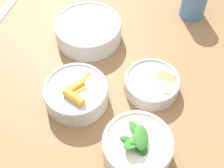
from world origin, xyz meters
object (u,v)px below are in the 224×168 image
at_px(cup, 194,1).
at_px(bowl_cookies, 152,83).
at_px(bowl_carrots, 76,93).
at_px(bowl_beans_hotdog, 88,31).
at_px(bowl_greens, 137,146).

bearing_deg(cup, bowl_cookies, 176.36).
height_order(bowl_carrots, cup, cup).
xyz_separation_m(bowl_beans_hotdog, bowl_cookies, (-0.10, -0.23, -0.00)).
relative_size(bowl_greens, bowl_beans_hotdog, 0.81).
xyz_separation_m(bowl_greens, cup, (0.51, 0.01, 0.02)).
relative_size(bowl_carrots, bowl_beans_hotdog, 0.84).
relative_size(bowl_beans_hotdog, cup, 1.82).
xyz_separation_m(bowl_greens, bowl_beans_hotdog, (0.29, 0.26, -0.01)).
bearing_deg(bowl_beans_hotdog, cup, -48.58).
xyz_separation_m(bowl_beans_hotdog, cup, (0.22, -0.25, 0.02)).
xyz_separation_m(bowl_carrots, bowl_greens, (-0.08, -0.19, 0.01)).
height_order(bowl_carrots, bowl_greens, bowl_greens).
distance_m(bowl_carrots, bowl_beans_hotdog, 0.22).
distance_m(bowl_carrots, bowl_greens, 0.20).
relative_size(bowl_cookies, cup, 1.36).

